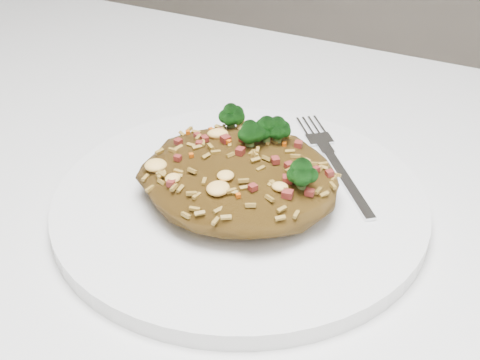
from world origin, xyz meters
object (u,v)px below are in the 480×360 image
dining_table (171,306)px  fried_rice (241,168)px  fork (338,167)px  plate (240,203)px

dining_table → fried_rice: 0.14m
dining_table → fork: size_ratio=8.88×
fork → dining_table: bearing=-81.8°
fork → fried_rice: bearing=-77.8°
dining_table → fried_rice: (0.05, 0.04, 0.13)m
dining_table → plate: size_ratio=4.09×
plate → fried_rice: 0.03m
plate → fork: bearing=51.7°
plate → fried_rice: fried_rice is taller
dining_table → fried_rice: fried_rice is taller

